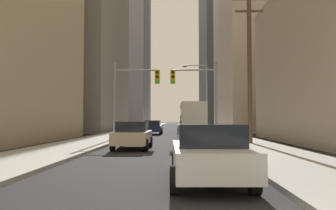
{
  "coord_description": "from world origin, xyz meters",
  "views": [
    {
      "loc": [
        0.97,
        -2.67,
        1.65
      ],
      "look_at": [
        0.0,
        29.62,
        3.03
      ],
      "focal_mm": 35.53,
      "sensor_mm": 36.0,
      "label": 1
    }
  ],
  "objects_px": {
    "sedan_beige": "(133,135)",
    "traffic_signal_near_left": "(134,88)",
    "traffic_signal_near_right": "(196,88)",
    "city_bus": "(192,117)",
    "sedan_white": "(209,153)",
    "sedan_navy": "(153,127)"
  },
  "relations": [
    {
      "from": "sedan_beige",
      "to": "traffic_signal_near_left",
      "type": "bearing_deg",
      "value": 97.05
    },
    {
      "from": "sedan_beige",
      "to": "traffic_signal_near_right",
      "type": "height_order",
      "value": "traffic_signal_near_right"
    },
    {
      "from": "city_bus",
      "to": "sedan_white",
      "type": "height_order",
      "value": "city_bus"
    },
    {
      "from": "sedan_navy",
      "to": "city_bus",
      "type": "bearing_deg",
      "value": 19.63
    },
    {
      "from": "city_bus",
      "to": "sedan_navy",
      "type": "bearing_deg",
      "value": -160.37
    },
    {
      "from": "sedan_beige",
      "to": "traffic_signal_near_left",
      "type": "height_order",
      "value": "traffic_signal_near_left"
    },
    {
      "from": "sedan_white",
      "to": "sedan_beige",
      "type": "distance_m",
      "value": 10.29
    },
    {
      "from": "sedan_beige",
      "to": "traffic_signal_near_right",
      "type": "distance_m",
      "value": 8.49
    },
    {
      "from": "traffic_signal_near_left",
      "to": "traffic_signal_near_right",
      "type": "xyz_separation_m",
      "value": [
        4.75,
        0.0,
        0.0
      ]
    },
    {
      "from": "sedan_navy",
      "to": "traffic_signal_near_right",
      "type": "xyz_separation_m",
      "value": [
        4.12,
        -11.22,
        3.26
      ]
    },
    {
      "from": "sedan_white",
      "to": "sedan_navy",
      "type": "distance_m",
      "value": 27.99
    },
    {
      "from": "sedan_white",
      "to": "traffic_signal_near_left",
      "type": "height_order",
      "value": "traffic_signal_near_left"
    },
    {
      "from": "traffic_signal_near_left",
      "to": "traffic_signal_near_right",
      "type": "distance_m",
      "value": 4.75
    },
    {
      "from": "sedan_beige",
      "to": "sedan_navy",
      "type": "height_order",
      "value": "same"
    },
    {
      "from": "sedan_navy",
      "to": "traffic_signal_near_right",
      "type": "bearing_deg",
      "value": -69.85
    },
    {
      "from": "sedan_white",
      "to": "sedan_navy",
      "type": "relative_size",
      "value": 1.01
    },
    {
      "from": "city_bus",
      "to": "sedan_navy",
      "type": "xyz_separation_m",
      "value": [
        -4.28,
        -1.53,
        -1.16
      ]
    },
    {
      "from": "sedan_white",
      "to": "sedan_beige",
      "type": "relative_size",
      "value": 1.01
    },
    {
      "from": "city_bus",
      "to": "sedan_beige",
      "type": "height_order",
      "value": "city_bus"
    },
    {
      "from": "traffic_signal_near_right",
      "to": "traffic_signal_near_left",
      "type": "bearing_deg",
      "value": -180.0
    },
    {
      "from": "city_bus",
      "to": "traffic_signal_near_right",
      "type": "height_order",
      "value": "traffic_signal_near_right"
    },
    {
      "from": "traffic_signal_near_left",
      "to": "sedan_white",
      "type": "bearing_deg",
      "value": -75.95
    }
  ]
}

